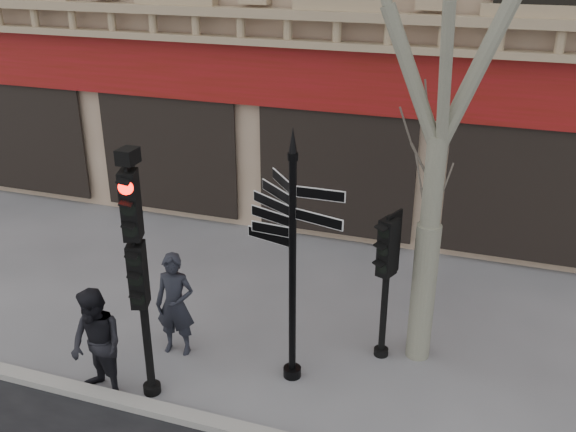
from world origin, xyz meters
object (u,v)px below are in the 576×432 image
traffic_signal_main (137,248)px  pedestrian_a (175,304)px  pedestrian_b (97,345)px  traffic_signal_secondary (387,262)px  fingerpost (293,219)px

traffic_signal_main → pedestrian_a: size_ratio=2.16×
traffic_signal_main → pedestrian_b: (-0.65, -0.29, -1.52)m
pedestrian_a → pedestrian_b: pedestrian_a is taller
traffic_signal_secondary → pedestrian_a: bearing=-142.0°
fingerpost → traffic_signal_main: bearing=-125.8°
traffic_signal_main → traffic_signal_secondary: (3.04, 2.03, -0.70)m
traffic_signal_secondary → pedestrian_b: traffic_signal_secondary is taller
traffic_signal_secondary → pedestrian_b: bearing=-126.8°
pedestrian_b → pedestrian_a: bearing=89.7°
traffic_signal_main → traffic_signal_secondary: size_ratio=1.56×
traffic_signal_secondary → pedestrian_a: 3.41m
fingerpost → traffic_signal_main: (-1.85, -1.04, -0.27)m
traffic_signal_secondary → pedestrian_b: size_ratio=1.39×
traffic_signal_main → pedestrian_a: (-0.12, 1.07, -1.52)m
traffic_signal_main → pedestrian_b: size_ratio=2.16×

